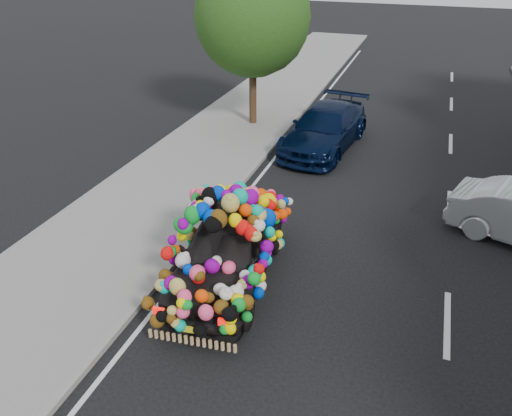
# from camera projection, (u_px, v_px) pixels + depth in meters

# --- Properties ---
(ground) EXTENTS (100.00, 100.00, 0.00)m
(ground) POSITION_uv_depth(u_px,v_px,m) (272.00, 286.00, 10.77)
(ground) COLOR black
(ground) RESTS_ON ground
(sidewalk) EXTENTS (4.00, 60.00, 0.12)m
(sidewalk) POSITION_uv_depth(u_px,v_px,m) (101.00, 247.00, 11.98)
(sidewalk) COLOR gray
(sidewalk) RESTS_ON ground
(kerb) EXTENTS (0.15, 60.00, 0.13)m
(kerb) POSITION_uv_depth(u_px,v_px,m) (174.00, 263.00, 11.41)
(kerb) COLOR gray
(kerb) RESTS_ON ground
(lane_markings) EXTENTS (6.00, 50.00, 0.01)m
(lane_markings) POSITION_uv_depth(u_px,v_px,m) (447.00, 323.00, 9.73)
(lane_markings) COLOR silver
(lane_markings) RESTS_ON ground
(tree_near_sidewalk) EXTENTS (4.20, 4.20, 6.13)m
(tree_near_sidewalk) POSITION_uv_depth(u_px,v_px,m) (253.00, 17.00, 17.75)
(tree_near_sidewalk) COLOR #332114
(tree_near_sidewalk) RESTS_ON ground
(plush_art_car) EXTENTS (2.58, 4.84, 2.17)m
(plush_art_car) POSITION_uv_depth(u_px,v_px,m) (227.00, 235.00, 10.50)
(plush_art_car) COLOR black
(plush_art_car) RESTS_ON ground
(navy_sedan) EXTENTS (2.61, 5.18, 1.44)m
(navy_sedan) POSITION_uv_depth(u_px,v_px,m) (325.00, 128.00, 17.30)
(navy_sedan) COLOR black
(navy_sedan) RESTS_ON ground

